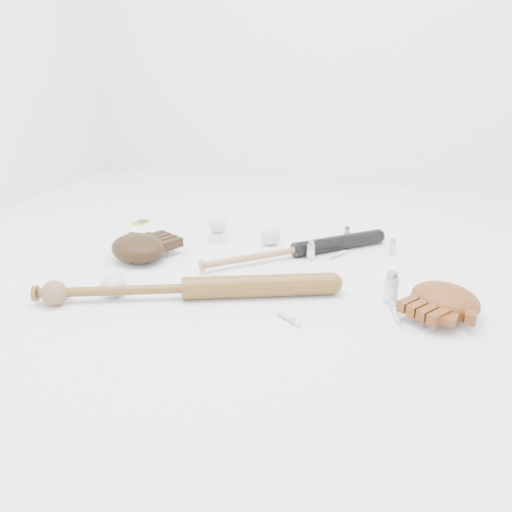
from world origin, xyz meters
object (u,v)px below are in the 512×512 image
(bat_dark, at_px, (296,250))
(bat_wood, at_px, (186,288))
(glove_dark, at_px, (138,248))
(pedestal, at_px, (218,237))

(bat_dark, distance_m, bat_wood, 0.53)
(glove_dark, bearing_deg, bat_dark, 46.88)
(bat_dark, xyz_separation_m, pedestal, (-0.35, 0.08, -0.01))
(bat_dark, bearing_deg, bat_wood, -160.89)
(bat_dark, relative_size, pedestal, 11.44)
(glove_dark, height_order, pedestal, glove_dark)
(bat_dark, bearing_deg, pedestal, 126.38)
(bat_dark, distance_m, glove_dark, 0.61)
(bat_dark, height_order, glove_dark, glove_dark)
(glove_dark, bearing_deg, bat_wood, -11.46)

